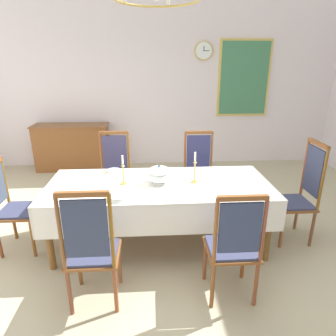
{
  "coord_description": "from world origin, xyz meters",
  "views": [
    {
      "loc": [
        -0.09,
        -2.95,
        2.03
      ],
      "look_at": [
        0.1,
        0.16,
        0.92
      ],
      "focal_mm": 31.57,
      "sensor_mm": 36.0,
      "label": 1
    }
  ],
  "objects_px": {
    "chair_south_b": "(233,245)",
    "sideboard": "(72,147)",
    "chair_north_b": "(199,170)",
    "bowl_near_right": "(118,197)",
    "chair_head_east": "(300,193)",
    "chair_north_a": "(115,172)",
    "soup_tureen": "(159,175)",
    "spoon_primary": "(104,171)",
    "dining_table": "(159,190)",
    "chair_head_west": "(12,205)",
    "framed_painting": "(244,79)",
    "mounted_clock": "(204,51)",
    "chair_south_a": "(91,248)",
    "candlestick_east": "(195,170)",
    "bowl_near_left": "(114,170)",
    "candlestick_west": "(123,173)",
    "spoon_secondary": "(106,199)"
  },
  "relations": [
    {
      "from": "chair_head_east",
      "to": "bowl_near_right",
      "type": "distance_m",
      "value": 2.11
    },
    {
      "from": "chair_head_west",
      "to": "framed_painting",
      "type": "height_order",
      "value": "framed_painting"
    },
    {
      "from": "chair_head_west",
      "to": "candlestick_east",
      "type": "relative_size",
      "value": 2.95
    },
    {
      "from": "sideboard",
      "to": "chair_north_a",
      "type": "bearing_deg",
      "value": 119.82
    },
    {
      "from": "chair_south_a",
      "to": "chair_north_a",
      "type": "height_order",
      "value": "chair_south_a"
    },
    {
      "from": "candlestick_west",
      "to": "spoon_primary",
      "type": "distance_m",
      "value": 0.52
    },
    {
      "from": "chair_north_b",
      "to": "bowl_near_right",
      "type": "height_order",
      "value": "chair_north_b"
    },
    {
      "from": "chair_north_b",
      "to": "bowl_near_left",
      "type": "bearing_deg",
      "value": 24.04
    },
    {
      "from": "dining_table",
      "to": "spoon_primary",
      "type": "height_order",
      "value": "spoon_primary"
    },
    {
      "from": "candlestick_west",
      "to": "chair_north_b",
      "type": "bearing_deg",
      "value": 42.56
    },
    {
      "from": "chair_south_a",
      "to": "candlestick_east",
      "type": "bearing_deg",
      "value": 42.79
    },
    {
      "from": "chair_south_b",
      "to": "framed_painting",
      "type": "bearing_deg",
      "value": 72.94
    },
    {
      "from": "candlestick_east",
      "to": "sideboard",
      "type": "relative_size",
      "value": 0.25
    },
    {
      "from": "spoon_secondary",
      "to": "bowl_near_right",
      "type": "bearing_deg",
      "value": -19.04
    },
    {
      "from": "chair_head_east",
      "to": "chair_north_a",
      "type": "bearing_deg",
      "value": 67.74
    },
    {
      "from": "spoon_primary",
      "to": "framed_painting",
      "type": "height_order",
      "value": "framed_painting"
    },
    {
      "from": "bowl_near_left",
      "to": "chair_head_west",
      "type": "bearing_deg",
      "value": -159.64
    },
    {
      "from": "dining_table",
      "to": "spoon_secondary",
      "type": "height_order",
      "value": "spoon_secondary"
    },
    {
      "from": "chair_south_b",
      "to": "candlestick_east",
      "type": "bearing_deg",
      "value": 103.04
    },
    {
      "from": "dining_table",
      "to": "chair_head_east",
      "type": "height_order",
      "value": "chair_head_east"
    },
    {
      "from": "chair_south_a",
      "to": "mounted_clock",
      "type": "distance_m",
      "value": 4.52
    },
    {
      "from": "chair_north_a",
      "to": "soup_tureen",
      "type": "distance_m",
      "value": 1.14
    },
    {
      "from": "candlestick_east",
      "to": "bowl_near_right",
      "type": "xyz_separation_m",
      "value": [
        -0.81,
        -0.4,
        -0.12
      ]
    },
    {
      "from": "chair_north_a",
      "to": "chair_head_east",
      "type": "relative_size",
      "value": 0.94
    },
    {
      "from": "soup_tureen",
      "to": "spoon_primary",
      "type": "xyz_separation_m",
      "value": [
        -0.67,
        0.43,
        -0.1
      ]
    },
    {
      "from": "candlestick_east",
      "to": "mounted_clock",
      "type": "bearing_deg",
      "value": 79.08
    },
    {
      "from": "candlestick_east",
      "to": "spoon_secondary",
      "type": "distance_m",
      "value": 1.01
    },
    {
      "from": "dining_table",
      "to": "bowl_near_left",
      "type": "distance_m",
      "value": 0.69
    },
    {
      "from": "chair_south_b",
      "to": "sideboard",
      "type": "bearing_deg",
      "value": 121.61
    },
    {
      "from": "dining_table",
      "to": "chair_north_a",
      "type": "relative_size",
      "value": 2.17
    },
    {
      "from": "chair_north_b",
      "to": "framed_painting",
      "type": "xyz_separation_m",
      "value": [
        1.2,
        2.07,
        1.17
      ]
    },
    {
      "from": "chair_head_west",
      "to": "candlestick_east",
      "type": "height_order",
      "value": "candlestick_east"
    },
    {
      "from": "spoon_secondary",
      "to": "spoon_primary",
      "type": "bearing_deg",
      "value": 92.32
    },
    {
      "from": "dining_table",
      "to": "bowl_near_left",
      "type": "bearing_deg",
      "value": 143.7
    },
    {
      "from": "chair_north_b",
      "to": "spoon_secondary",
      "type": "relative_size",
      "value": 6.31
    },
    {
      "from": "chair_south_b",
      "to": "bowl_near_left",
      "type": "height_order",
      "value": "chair_south_b"
    },
    {
      "from": "dining_table",
      "to": "chair_south_b",
      "type": "bearing_deg",
      "value": -56.5
    },
    {
      "from": "bowl_near_right",
      "to": "sideboard",
      "type": "relative_size",
      "value": 0.12
    },
    {
      "from": "candlestick_east",
      "to": "bowl_near_right",
      "type": "height_order",
      "value": "candlestick_east"
    },
    {
      "from": "candlestick_west",
      "to": "soup_tureen",
      "type": "bearing_deg",
      "value": 0.0
    },
    {
      "from": "chair_north_a",
      "to": "bowl_near_right",
      "type": "distance_m",
      "value": 1.35
    },
    {
      "from": "dining_table",
      "to": "chair_head_east",
      "type": "bearing_deg",
      "value": -0.0
    },
    {
      "from": "chair_north_a",
      "to": "soup_tureen",
      "type": "bearing_deg",
      "value": 123.12
    },
    {
      "from": "dining_table",
      "to": "soup_tureen",
      "type": "distance_m",
      "value": 0.18
    },
    {
      "from": "chair_north_b",
      "to": "bowl_near_right",
      "type": "relative_size",
      "value": 6.32
    },
    {
      "from": "chair_south_a",
      "to": "sideboard",
      "type": "bearing_deg",
      "value": 105.88
    },
    {
      "from": "soup_tureen",
      "to": "sideboard",
      "type": "height_order",
      "value": "soup_tureen"
    },
    {
      "from": "soup_tureen",
      "to": "mounted_clock",
      "type": "distance_m",
      "value": 3.42
    },
    {
      "from": "dining_table",
      "to": "chair_north_b",
      "type": "bearing_deg",
      "value": 56.58
    },
    {
      "from": "bowl_near_right",
      "to": "framed_painting",
      "type": "relative_size",
      "value": 0.12
    }
  ]
}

